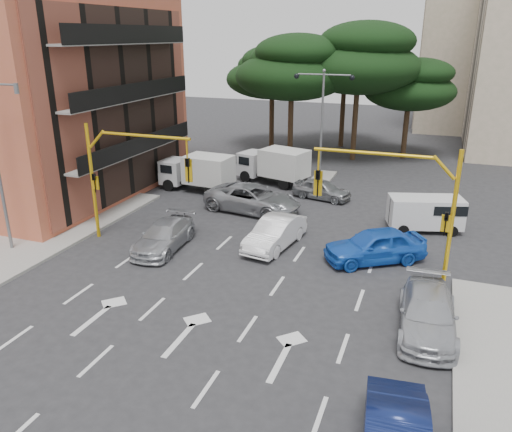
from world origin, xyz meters
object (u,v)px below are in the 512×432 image
(car_silver_cross_a, at_px, (253,199))
(box_truck_b, at_px, (273,166))
(signal_mast_right, at_px, (407,198))
(van_white, at_px, (425,214))
(signal_mast_left, at_px, (121,168))
(box_truck_a, at_px, (197,173))
(car_silver_cross_b, at_px, (322,189))
(car_white_hatch, at_px, (275,233))
(car_blue_compact, at_px, (375,246))
(street_lamp_center, at_px, (323,107))
(car_silver_wagon, at_px, (164,236))
(car_silver_parked, at_px, (428,313))

(car_silver_cross_a, height_order, box_truck_b, box_truck_b)
(signal_mast_right, xyz_separation_m, van_white, (0.71, 6.90, -2.93))
(signal_mast_left, xyz_separation_m, box_truck_a, (-0.60, 9.32, -2.64))
(car_silver_cross_b, bearing_deg, signal_mast_right, -138.97)
(signal_mast_left, xyz_separation_m, car_white_hatch, (7.40, 1.96, -3.15))
(car_blue_compact, distance_m, van_white, 5.36)
(street_lamp_center, height_order, car_silver_cross_a, street_lamp_center)
(signal_mast_right, bearing_deg, signal_mast_left, 180.00)
(car_white_hatch, xyz_separation_m, box_truck_b, (-3.71, 10.86, 0.54))
(car_silver_wagon, bearing_deg, car_silver_parked, -18.42)
(street_lamp_center, bearing_deg, car_silver_cross_b, -74.40)
(van_white, height_order, box_truck_b, box_truck_b)
(signal_mast_left, distance_m, car_silver_cross_a, 8.52)
(car_silver_wagon, bearing_deg, car_white_hatch, 18.29)
(signal_mast_right, height_order, van_white, signal_mast_right)
(car_blue_compact, relative_size, box_truck_b, 0.91)
(car_silver_parked, relative_size, box_truck_a, 0.96)
(signal_mast_right, bearing_deg, box_truck_b, 127.73)
(street_lamp_center, distance_m, car_blue_compact, 14.06)
(street_lamp_center, relative_size, van_white, 2.03)
(signal_mast_right, bearing_deg, box_truck_a, 146.75)
(car_blue_compact, distance_m, car_silver_cross_a, 9.13)
(signal_mast_right, distance_m, car_silver_cross_a, 11.68)
(car_silver_cross_b, bearing_deg, signal_mast_left, 155.11)
(signal_mast_left, bearing_deg, car_silver_cross_a, 55.87)
(car_white_hatch, relative_size, box_truck_a, 0.88)
(car_silver_cross_b, bearing_deg, car_silver_parked, -140.84)
(car_white_hatch, xyz_separation_m, car_silver_cross_a, (-2.94, 4.62, 0.07))
(van_white, bearing_deg, car_silver_cross_a, -105.17)
(signal_mast_left, height_order, van_white, signal_mast_left)
(street_lamp_center, relative_size, car_silver_cross_a, 1.33)
(box_truck_a, bearing_deg, car_silver_parked, -125.15)
(car_silver_cross_a, bearing_deg, box_truck_a, 69.66)
(car_blue_compact, bearing_deg, street_lamp_center, 171.64)
(car_silver_cross_a, relative_size, box_truck_a, 1.15)
(car_silver_cross_b, bearing_deg, car_silver_wagon, 164.38)
(car_white_hatch, height_order, car_silver_wagon, car_white_hatch)
(van_white, bearing_deg, car_white_hatch, -71.52)
(van_white, bearing_deg, car_blue_compact, -38.99)
(car_blue_compact, xyz_separation_m, box_truck_b, (-8.63, 10.89, 0.47))
(car_silver_cross_a, distance_m, car_silver_cross_b, 5.10)
(signal_mast_left, height_order, box_truck_b, signal_mast_left)
(car_silver_wagon, bearing_deg, car_blue_compact, 7.56)
(signal_mast_left, relative_size, box_truck_a, 1.18)
(signal_mast_right, distance_m, car_blue_compact, 3.86)
(signal_mast_right, distance_m, signal_mast_left, 13.61)
(street_lamp_center, distance_m, box_truck_a, 9.71)
(car_silver_cross_b, distance_m, car_silver_parked, 15.50)
(street_lamp_center, distance_m, car_white_hatch, 12.94)
(signal_mast_right, height_order, signal_mast_left, same)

